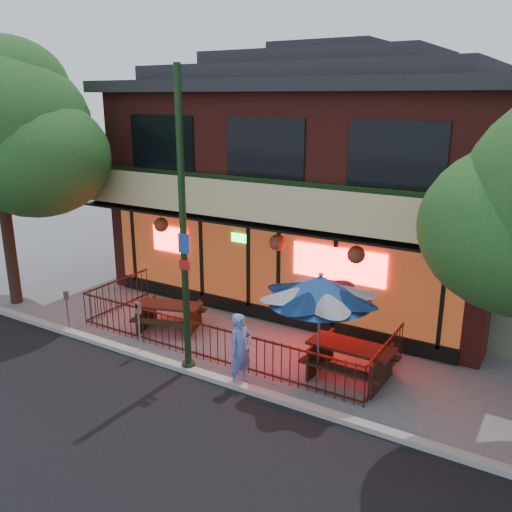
% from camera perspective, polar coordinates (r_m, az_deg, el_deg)
% --- Properties ---
extents(ground, '(80.00, 80.00, 0.00)m').
position_cam_1_polar(ground, '(13.71, -6.05, -11.13)').
color(ground, gray).
rests_on(ground, ground).
extents(curb, '(80.00, 0.25, 0.12)m').
position_cam_1_polar(curb, '(13.33, -7.38, -11.72)').
color(curb, '#999993').
rests_on(curb, ground).
extents(restaurant_building, '(12.96, 9.49, 8.05)m').
position_cam_1_polar(restaurant_building, '(18.43, 7.18, 9.46)').
color(restaurant_building, maroon).
rests_on(restaurant_building, ground).
extents(patio_fence, '(8.44, 2.62, 1.00)m').
position_cam_1_polar(patio_fence, '(13.79, -4.86, -8.00)').
color(patio_fence, '#40150D').
rests_on(patio_fence, ground).
extents(street_light, '(0.43, 0.32, 7.00)m').
position_cam_1_polar(street_light, '(12.26, -7.61, 1.29)').
color(street_light, black).
rests_on(street_light, ground).
extents(picnic_table_left, '(2.13, 1.86, 0.77)m').
position_cam_1_polar(picnic_table_left, '(15.44, -9.12, -5.92)').
color(picnic_table_left, '#2F2011').
rests_on(picnic_table_left, ground).
extents(picnic_table_right, '(1.98, 1.53, 0.84)m').
position_cam_1_polar(picnic_table_right, '(12.93, 9.93, -10.35)').
color(picnic_table_right, '#341A12').
rests_on(picnic_table_right, ground).
extents(patio_umbrella, '(2.32, 2.32, 2.66)m').
position_cam_1_polar(patio_umbrella, '(11.98, 6.79, -3.47)').
color(patio_umbrella, gray).
rests_on(patio_umbrella, ground).
extents(pedestrian, '(0.54, 0.71, 1.74)m').
position_cam_1_polar(pedestrian, '(12.30, -1.62, -9.90)').
color(pedestrian, '#617BC2').
rests_on(pedestrian, ground).
extents(parking_meter_near, '(0.14, 0.12, 1.42)m').
position_cam_1_polar(parking_meter_near, '(13.95, -12.25, -6.56)').
color(parking_meter_near, '#9CA0A5').
rests_on(parking_meter_near, ground).
extents(parking_meter_far, '(0.13, 0.13, 1.22)m').
position_cam_1_polar(parking_meter_far, '(15.85, -19.29, -4.83)').
color(parking_meter_far, gray).
rests_on(parking_meter_far, ground).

